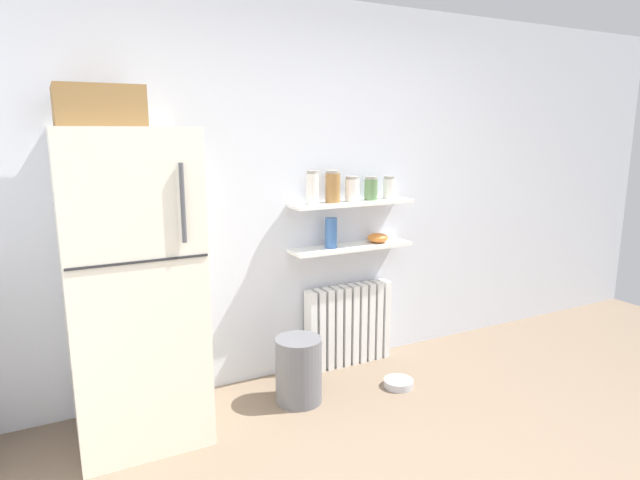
{
  "coord_description": "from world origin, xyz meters",
  "views": [
    {
      "loc": [
        -1.69,
        -1.35,
        1.73
      ],
      "look_at": [
        -0.16,
        1.6,
        1.05
      ],
      "focal_mm": 30.03,
      "sensor_mm": 36.0,
      "label": 1
    }
  ],
  "objects_px": {
    "trash_bin": "(299,370)",
    "pet_food_bowl": "(398,383)",
    "storage_jar_3": "(371,188)",
    "radiator": "(348,325)",
    "storage_jar_1": "(333,187)",
    "vase": "(331,233)",
    "storage_jar_2": "(352,189)",
    "shelf_bowl": "(378,238)",
    "refrigerator": "(131,280)",
    "storage_jar_0": "(312,188)",
    "storage_jar_4": "(389,188)"
  },
  "relations": [
    {
      "from": "trash_bin",
      "to": "pet_food_bowl",
      "type": "bearing_deg",
      "value": -11.07
    },
    {
      "from": "storage_jar_3",
      "to": "radiator",
      "type": "bearing_deg",
      "value": 169.17
    },
    {
      "from": "radiator",
      "to": "storage_jar_1",
      "type": "distance_m",
      "value": 1.06
    },
    {
      "from": "storage_jar_3",
      "to": "vase",
      "type": "distance_m",
      "value": 0.44
    },
    {
      "from": "storage_jar_2",
      "to": "shelf_bowl",
      "type": "relative_size",
      "value": 1.15
    },
    {
      "from": "radiator",
      "to": "vase",
      "type": "height_order",
      "value": "vase"
    },
    {
      "from": "shelf_bowl",
      "to": "trash_bin",
      "type": "distance_m",
      "value": 1.14
    },
    {
      "from": "trash_bin",
      "to": "radiator",
      "type": "bearing_deg",
      "value": 31.6
    },
    {
      "from": "vase",
      "to": "pet_food_bowl",
      "type": "bearing_deg",
      "value": -58.48
    },
    {
      "from": "refrigerator",
      "to": "trash_bin",
      "type": "bearing_deg",
      "value": -5.89
    },
    {
      "from": "shelf_bowl",
      "to": "storage_jar_2",
      "type": "bearing_deg",
      "value": -180.0
    },
    {
      "from": "trash_bin",
      "to": "storage_jar_0",
      "type": "bearing_deg",
      "value": 50.84
    },
    {
      "from": "pet_food_bowl",
      "to": "refrigerator",
      "type": "bearing_deg",
      "value": 171.94
    },
    {
      "from": "storage_jar_0",
      "to": "vase",
      "type": "distance_m",
      "value": 0.36
    },
    {
      "from": "storage_jar_0",
      "to": "storage_jar_1",
      "type": "xyz_separation_m",
      "value": [
        0.16,
        0.0,
        -0.0
      ]
    },
    {
      "from": "refrigerator",
      "to": "storage_jar_2",
      "type": "height_order",
      "value": "refrigerator"
    },
    {
      "from": "radiator",
      "to": "storage_jar_4",
      "type": "relative_size",
      "value": 4.11
    },
    {
      "from": "storage_jar_3",
      "to": "storage_jar_4",
      "type": "relative_size",
      "value": 1.03
    },
    {
      "from": "storage_jar_2",
      "to": "shelf_bowl",
      "type": "distance_m",
      "value": 0.44
    },
    {
      "from": "refrigerator",
      "to": "shelf_bowl",
      "type": "distance_m",
      "value": 1.79
    },
    {
      "from": "refrigerator",
      "to": "radiator",
      "type": "relative_size",
      "value": 2.87
    },
    {
      "from": "refrigerator",
      "to": "shelf_bowl",
      "type": "bearing_deg",
      "value": 7.26
    },
    {
      "from": "storage_jar_4",
      "to": "vase",
      "type": "bearing_deg",
      "value": 180.0
    },
    {
      "from": "refrigerator",
      "to": "radiator",
      "type": "xyz_separation_m",
      "value": [
        1.55,
        0.26,
        -0.62
      ]
    },
    {
      "from": "vase",
      "to": "shelf_bowl",
      "type": "relative_size",
      "value": 1.39
    },
    {
      "from": "storage_jar_4",
      "to": "vase",
      "type": "xyz_separation_m",
      "value": [
        -0.48,
        0.0,
        -0.29
      ]
    },
    {
      "from": "vase",
      "to": "pet_food_bowl",
      "type": "relative_size",
      "value": 1.06
    },
    {
      "from": "vase",
      "to": "storage_jar_1",
      "type": "bearing_deg",
      "value": 0.0
    },
    {
      "from": "vase",
      "to": "trash_bin",
      "type": "xyz_separation_m",
      "value": [
        -0.41,
        -0.33,
        -0.81
      ]
    },
    {
      "from": "vase",
      "to": "pet_food_bowl",
      "type": "xyz_separation_m",
      "value": [
        0.28,
        -0.46,
        -1.0
      ]
    },
    {
      "from": "refrigerator",
      "to": "vase",
      "type": "bearing_deg",
      "value": 9.29
    },
    {
      "from": "storage_jar_2",
      "to": "shelf_bowl",
      "type": "bearing_deg",
      "value": 0.0
    },
    {
      "from": "storage_jar_1",
      "to": "storage_jar_4",
      "type": "xyz_separation_m",
      "value": [
        0.47,
        0.0,
        -0.03
      ]
    },
    {
      "from": "refrigerator",
      "to": "storage_jar_4",
      "type": "xyz_separation_m",
      "value": [
        1.87,
        0.23,
        0.4
      ]
    },
    {
      "from": "refrigerator",
      "to": "vase",
      "type": "xyz_separation_m",
      "value": [
        1.38,
        0.23,
        0.11
      ]
    },
    {
      "from": "storage_jar_0",
      "to": "shelf_bowl",
      "type": "xyz_separation_m",
      "value": [
        0.54,
        0.0,
        -0.4
      ]
    },
    {
      "from": "vase",
      "to": "storage_jar_4",
      "type": "bearing_deg",
      "value": 0.0
    },
    {
      "from": "storage_jar_4",
      "to": "trash_bin",
      "type": "relative_size",
      "value": 0.39
    },
    {
      "from": "storage_jar_1",
      "to": "shelf_bowl",
      "type": "bearing_deg",
      "value": 0.0
    },
    {
      "from": "radiator",
      "to": "storage_jar_2",
      "type": "bearing_deg",
      "value": -90.0
    },
    {
      "from": "shelf_bowl",
      "to": "trash_bin",
      "type": "height_order",
      "value": "shelf_bowl"
    },
    {
      "from": "storage_jar_1",
      "to": "shelf_bowl",
      "type": "height_order",
      "value": "storage_jar_1"
    },
    {
      "from": "shelf_bowl",
      "to": "storage_jar_4",
      "type": "bearing_deg",
      "value": 0.0
    },
    {
      "from": "radiator",
      "to": "storage_jar_2",
      "type": "relative_size",
      "value": 3.85
    },
    {
      "from": "storage_jar_4",
      "to": "pet_food_bowl",
      "type": "relative_size",
      "value": 0.81
    },
    {
      "from": "radiator",
      "to": "storage_jar_4",
      "type": "height_order",
      "value": "storage_jar_4"
    },
    {
      "from": "storage_jar_1",
      "to": "trash_bin",
      "type": "xyz_separation_m",
      "value": [
        -0.42,
        -0.33,
        -1.13
      ]
    },
    {
      "from": "shelf_bowl",
      "to": "pet_food_bowl",
      "type": "xyz_separation_m",
      "value": [
        -0.11,
        -0.46,
        -0.93
      ]
    },
    {
      "from": "refrigerator",
      "to": "pet_food_bowl",
      "type": "relative_size",
      "value": 9.59
    },
    {
      "from": "shelf_bowl",
      "to": "pet_food_bowl",
      "type": "distance_m",
      "value": 1.04
    }
  ]
}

